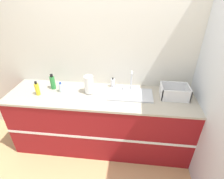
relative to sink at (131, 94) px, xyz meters
name	(u,v)px	position (x,y,z in m)	size (l,w,h in m)	color
ground_plane	(99,160)	(-0.41, -0.39, -0.94)	(12.00, 12.00, 0.00)	tan
wall_back	(104,60)	(-0.41, 0.31, 0.36)	(4.96, 0.06, 2.60)	beige
wall_right	(208,75)	(0.90, -0.05, 0.36)	(0.06, 2.67, 2.60)	silver
counter_cabinet	(101,121)	(-0.41, -0.05, -0.48)	(2.58, 0.70, 0.92)	maroon
sink	(131,94)	(0.00, 0.00, 0.00)	(0.60, 0.34, 0.30)	silver
paper_towel_roll	(89,85)	(-0.57, -0.01, 0.11)	(0.12, 0.12, 0.26)	#4C4C51
dish_rack	(174,93)	(0.58, 0.01, 0.04)	(0.36, 0.26, 0.17)	white
bottle_yellow	(37,89)	(-1.26, -0.13, 0.07)	(0.06, 0.06, 0.20)	yellow
bottle_clear	(61,88)	(-0.97, -0.02, 0.05)	(0.06, 0.06, 0.15)	silver
bottle_green	(53,82)	(-1.12, 0.05, 0.08)	(0.07, 0.07, 0.23)	#2D8C3D
soap_dispenser	(113,83)	(-0.27, 0.20, 0.05)	(0.06, 0.06, 0.14)	silver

